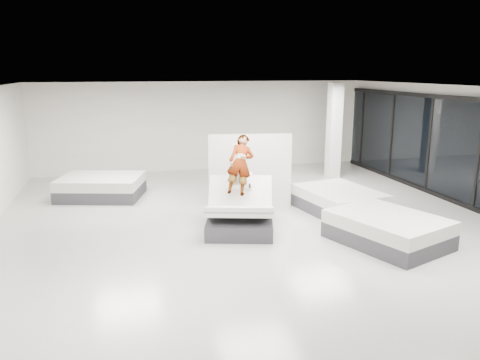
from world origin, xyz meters
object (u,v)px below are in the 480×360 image
Objects in this scene: flat_bed_right_far at (339,201)px; flat_bed_left_far at (101,187)px; divider_panel at (250,171)px; flat_bed_right_near at (387,229)px; person at (240,175)px; column at (334,131)px; remote at (250,186)px; hero_bed at (240,213)px.

flat_bed_left_far reaches higher than flat_bed_right_far.
divider_panel is 3.96m from flat_bed_right_near.
person is 5.93m from column.
flat_bed_left_far is at bearing 150.24° from person.
remote is 1.78m from divider_panel.
person is at bearing 122.15° from remote.
remote is at bearing -57.85° from person.
flat_bed_left_far is at bearing 130.57° from hero_bed.
person reaches higher than flat_bed_left_far.
column is (1.56, 3.69, 1.30)m from flat_bed_right_far.
column reaches higher than divider_panel.
column is (4.19, 4.46, 0.55)m from remote.
flat_bed_right_near is (2.59, -1.58, -0.74)m from remote.
flat_bed_right_near is (2.10, -3.28, -0.68)m from divider_panel.
divider_panel is 0.83× the size of flat_bed_left_far.
flat_bed_left_far is at bearing 148.04° from remote.
person is at bearing 143.90° from flat_bed_right_near.
remote is 3.12m from flat_bed_right_near.
flat_bed_left_far is at bearing 138.04° from flat_bed_right_near.
remote is at bearing 148.72° from flat_bed_right_near.
person is 0.72× the size of divider_panel.
hero_bed is 1.46× the size of person.
remote reaches higher than flat_bed_right_near.
column is at bearing 4.99° from flat_bed_left_far.
hero_bed is 1.05× the size of divider_panel.
column is at bearing 63.11° from remote.
flat_bed_right_far is 0.92× the size of flat_bed_left_far.
flat_bed_right_near is at bearing -19.75° from person.
person is 11.22× the size of remote.
divider_panel is 0.81× the size of flat_bed_right_near.
remote is 5.14m from flat_bed_left_far.
divider_panel is at bearing 90.34° from remote.
hero_bed reaches higher than remote.
hero_bed is 0.70m from remote.
flat_bed_right_near is (2.71, -1.97, -0.91)m from person.
remote is at bearing -22.59° from hero_bed.
person is at bearing -104.69° from divider_panel.
column is (1.60, 6.03, 1.29)m from flat_bed_right_near.
person is 0.45m from remote.
flat_bed_right_far is at bearing 24.02° from person.
flat_bed_left_far is 0.82× the size of column.
column reaches higher than hero_bed.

